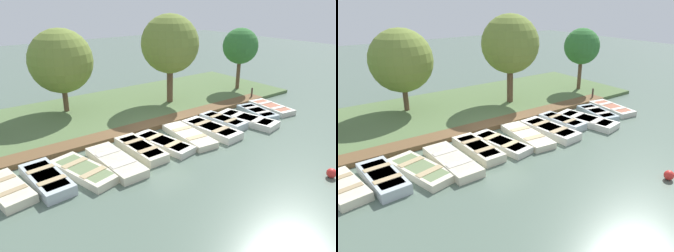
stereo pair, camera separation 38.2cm
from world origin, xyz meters
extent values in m
plane|color=#566B5B|center=(0.00, 0.00, 0.00)|extent=(80.00, 80.00, 0.00)
cube|color=#567042|center=(-5.00, 0.00, 0.10)|extent=(8.00, 24.00, 0.20)
cube|color=brown|center=(-1.40, 0.00, 0.12)|extent=(1.07, 17.87, 0.24)
cube|color=beige|center=(0.86, -7.84, 0.17)|extent=(2.82, 1.52, 0.34)
cube|color=beige|center=(0.86, -7.84, 0.33)|extent=(2.30, 1.21, 0.03)
cube|color=tan|center=(1.36, -7.76, 0.36)|extent=(0.42, 1.06, 0.03)
cube|color=tan|center=(0.35, -7.92, 0.36)|extent=(0.42, 1.06, 0.03)
cube|color=#B2BCC1|center=(1.07, -6.48, 0.21)|extent=(2.98, 1.33, 0.42)
cube|color=teal|center=(1.07, -6.48, 0.40)|extent=(2.44, 1.05, 0.03)
cube|color=tan|center=(1.62, -6.44, 0.43)|extent=(0.36, 1.06, 0.03)
cube|color=tan|center=(0.52, -6.51, 0.43)|extent=(0.36, 1.06, 0.03)
cube|color=beige|center=(1.23, -5.04, 0.16)|extent=(3.38, 1.94, 0.32)
cube|color=#6B7F51|center=(1.23, -5.04, 0.30)|extent=(2.76, 1.54, 0.03)
cube|color=tan|center=(1.82, -4.89, 0.33)|extent=(0.58, 1.16, 0.03)
cube|color=tan|center=(0.64, -5.18, 0.33)|extent=(0.58, 1.16, 0.03)
cube|color=beige|center=(1.34, -3.66, 0.18)|extent=(3.39, 1.27, 0.36)
cube|color=#994C33|center=(1.34, -3.66, 0.34)|extent=(2.78, 0.99, 0.03)
cube|color=beige|center=(1.98, -3.65, 0.37)|extent=(0.36, 1.10, 0.03)
cube|color=beige|center=(0.70, -3.68, 0.37)|extent=(0.36, 1.10, 0.03)
cube|color=beige|center=(0.95, -2.17, 0.19)|extent=(3.05, 1.11, 0.38)
cube|color=beige|center=(0.95, -2.17, 0.37)|extent=(2.50, 0.87, 0.03)
cube|color=tan|center=(1.53, -2.15, 0.39)|extent=(0.32, 0.97, 0.03)
cube|color=tan|center=(0.38, -2.18, 0.39)|extent=(0.32, 0.97, 0.03)
cube|color=beige|center=(1.01, -0.91, 0.16)|extent=(3.32, 1.61, 0.31)
cube|color=teal|center=(1.01, -0.91, 0.30)|extent=(2.71, 1.28, 0.03)
cube|color=tan|center=(1.61, -0.80, 0.33)|extent=(0.49, 1.01, 0.03)
cube|color=tan|center=(0.42, -1.02, 0.33)|extent=(0.49, 1.01, 0.03)
cube|color=beige|center=(1.04, 0.66, 0.16)|extent=(3.42, 1.47, 0.31)
cube|color=beige|center=(1.04, 0.66, 0.30)|extent=(2.80, 1.16, 0.02)
cube|color=tan|center=(1.67, 0.60, 0.32)|extent=(0.43, 1.10, 0.03)
cube|color=tan|center=(0.41, 0.72, 0.32)|extent=(0.43, 1.10, 0.03)
cube|color=silver|center=(1.17, 2.09, 0.19)|extent=(3.36, 1.47, 0.37)
cube|color=#6B7F51|center=(1.17, 2.09, 0.36)|extent=(2.75, 1.16, 0.03)
cube|color=tan|center=(1.79, 2.14, 0.39)|extent=(0.42, 1.13, 0.03)
cube|color=tan|center=(0.55, 2.03, 0.39)|extent=(0.42, 1.13, 0.03)
cube|color=#B2BCC1|center=(0.71, 3.44, 0.19)|extent=(2.76, 1.23, 0.39)
cube|color=#994C33|center=(0.71, 3.44, 0.37)|extent=(2.26, 0.97, 0.03)
cube|color=tan|center=(1.21, 3.49, 0.40)|extent=(0.35, 0.92, 0.03)
cube|color=tan|center=(0.20, 3.39, 0.40)|extent=(0.35, 0.92, 0.03)
cube|color=silver|center=(1.35, 4.73, 0.18)|extent=(3.54, 1.86, 0.35)
cube|color=beige|center=(1.35, 4.73, 0.34)|extent=(2.89, 1.48, 0.03)
cube|color=beige|center=(1.98, 4.86, 0.36)|extent=(0.55, 1.17, 0.03)
cube|color=beige|center=(0.72, 4.61, 0.36)|extent=(0.55, 1.17, 0.03)
cube|color=#8C9EA8|center=(0.84, 6.22, 0.17)|extent=(2.79, 1.58, 0.33)
cube|color=#994C33|center=(0.84, 6.22, 0.32)|extent=(2.28, 1.25, 0.03)
cube|color=beige|center=(1.34, 6.13, 0.35)|extent=(0.45, 1.04, 0.03)
cube|color=beige|center=(0.35, 6.32, 0.35)|extent=(0.45, 1.04, 0.03)
cube|color=beige|center=(0.75, 7.72, 0.15)|extent=(3.03, 1.56, 0.30)
cube|color=#994C33|center=(0.75, 7.72, 0.29)|extent=(2.48, 1.23, 0.02)
cube|color=beige|center=(1.29, 7.65, 0.32)|extent=(0.43, 1.11, 0.03)
cube|color=beige|center=(0.20, 7.80, 0.32)|extent=(0.43, 1.11, 0.03)
cylinder|color=#47382D|center=(-1.39, 8.37, 0.40)|extent=(0.12, 0.12, 0.80)
sphere|color=#47382D|center=(-1.39, 8.37, 0.82)|extent=(0.11, 0.11, 0.11)
sphere|color=red|center=(7.34, 2.71, 0.19)|extent=(0.39, 0.39, 0.39)
cylinder|color=brown|center=(-6.26, -2.88, 1.11)|extent=(0.31, 0.31, 2.21)
sphere|color=olive|center=(-6.26, -2.88, 3.23)|extent=(3.70, 3.70, 3.70)
cylinder|color=brown|center=(-4.00, 3.28, 1.47)|extent=(0.40, 0.40, 2.94)
sphere|color=olive|center=(-4.00, 3.28, 3.94)|extent=(3.63, 3.63, 3.63)
cylinder|color=brown|center=(-3.60, 9.37, 1.32)|extent=(0.27, 0.27, 2.64)
sphere|color=#337033|center=(-3.60, 9.37, 3.34)|extent=(2.55, 2.55, 2.55)
camera|label=1|loc=(12.49, -9.28, 6.73)|focal=35.00mm
camera|label=2|loc=(12.72, -8.97, 6.73)|focal=35.00mm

